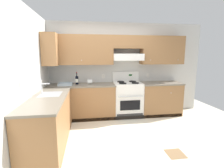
% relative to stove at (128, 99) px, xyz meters
% --- Properties ---
extents(ground_plane, '(7.04, 7.04, 0.00)m').
position_rel_stove_xyz_m(ground_plane, '(-0.56, -1.25, -0.48)').
color(ground_plane, beige).
extents(floor_accent_tile, '(0.30, 0.30, 0.01)m').
position_rel_stove_xyz_m(floor_accent_tile, '(0.38, -1.94, -0.48)').
color(floor_accent_tile, olive).
rests_on(floor_accent_tile, ground_plane).
extents(wall_back, '(4.68, 0.57, 2.55)m').
position_rel_stove_xyz_m(wall_back, '(-0.16, 0.27, 1.00)').
color(wall_back, silver).
rests_on(wall_back, ground_plane).
extents(wall_left, '(0.47, 4.00, 2.55)m').
position_rel_stove_xyz_m(wall_left, '(-2.15, -1.03, 0.87)').
color(wall_left, silver).
rests_on(wall_left, ground_plane).
extents(counter_back_run, '(3.60, 0.65, 0.91)m').
position_rel_stove_xyz_m(counter_back_run, '(-0.38, -0.01, -0.03)').
color(counter_back_run, olive).
rests_on(counter_back_run, ground_plane).
extents(counter_left_run, '(0.63, 1.91, 1.13)m').
position_rel_stove_xyz_m(counter_left_run, '(-1.81, -1.25, -0.02)').
color(counter_left_run, olive).
rests_on(counter_left_run, ground_plane).
extents(stove, '(0.76, 0.62, 1.20)m').
position_rel_stove_xyz_m(stove, '(0.00, 0.00, 0.00)').
color(stove, white).
rests_on(stove, ground_plane).
extents(wine_bottle, '(0.08, 0.08, 0.32)m').
position_rel_stove_xyz_m(wine_bottle, '(-1.36, 0.05, 0.56)').
color(wine_bottle, black).
rests_on(wine_bottle, counter_back_run).
extents(bowl, '(0.34, 0.27, 0.06)m').
position_rel_stove_xyz_m(bowl, '(-1.65, -0.05, 0.45)').
color(bowl, '#9EADB7').
rests_on(bowl, counter_back_run).
extents(paper_towel_roll, '(0.13, 0.11, 0.11)m').
position_rel_stove_xyz_m(paper_towel_roll, '(-1.02, 0.09, 0.49)').
color(paper_towel_roll, white).
rests_on(paper_towel_roll, counter_back_run).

